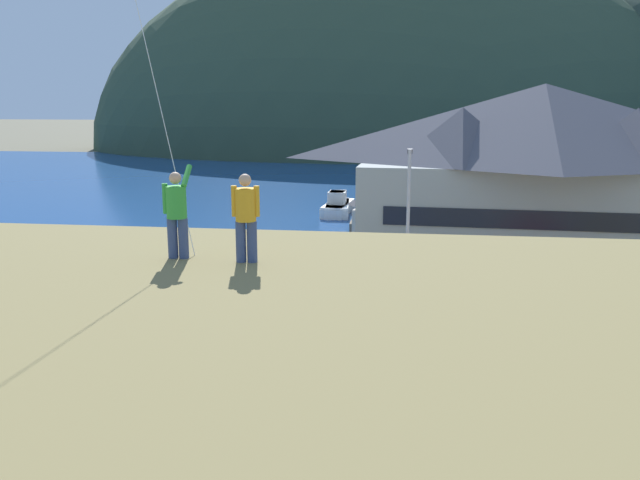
# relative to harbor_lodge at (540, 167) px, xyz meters

# --- Properties ---
(ground_plane) EXTENTS (600.00, 600.00, 0.00)m
(ground_plane) POSITION_rel_harbor_lodge_xyz_m (-11.29, -23.15, -5.94)
(ground_plane) COLOR #66604C
(parking_lot_pad) EXTENTS (40.00, 20.00, 0.10)m
(parking_lot_pad) POSITION_rel_harbor_lodge_xyz_m (-11.29, -18.15, -5.89)
(parking_lot_pad) COLOR gray
(parking_lot_pad) RESTS_ON ground
(bay_water) EXTENTS (360.00, 84.00, 0.03)m
(bay_water) POSITION_rel_harbor_lodge_xyz_m (-11.29, 36.85, -5.93)
(bay_water) COLOR navy
(bay_water) RESTS_ON ground
(far_hill_west_ridge) EXTENTS (122.35, 65.90, 81.53)m
(far_hill_west_ridge) POSITION_rel_harbor_lodge_xyz_m (-13.30, 93.38, -5.94)
(far_hill_west_ridge) COLOR #334733
(far_hill_west_ridge) RESTS_ON ground
(far_hill_east_peak) EXTENTS (112.98, 61.89, 75.22)m
(far_hill_east_peak) POSITION_rel_harbor_lodge_xyz_m (-9.35, 97.60, -5.94)
(far_hill_east_peak) COLOR #334733
(far_hill_east_peak) RESTS_ON ground
(harbor_lodge) EXTENTS (24.30, 13.23, 11.12)m
(harbor_lodge) POSITION_rel_harbor_lodge_xyz_m (0.00, 0.00, 0.00)
(harbor_lodge) COLOR #999E99
(harbor_lodge) RESTS_ON ground
(storage_shed_near_lot) EXTENTS (6.07, 5.89, 5.26)m
(storage_shed_near_lot) POSITION_rel_harbor_lodge_xyz_m (-21.90, -19.72, -3.21)
(storage_shed_near_lot) COLOR #474C56
(storage_shed_near_lot) RESTS_ON ground
(storage_shed_waterside) EXTENTS (5.37, 6.10, 4.66)m
(storage_shed_waterside) POSITION_rel_harbor_lodge_xyz_m (-9.50, 1.51, -3.52)
(storage_shed_waterside) COLOR beige
(storage_shed_waterside) RESTS_ON ground
(wharf_dock) EXTENTS (3.20, 12.98, 0.70)m
(wharf_dock) POSITION_rel_harbor_lodge_xyz_m (-11.14, 13.07, -5.59)
(wharf_dock) COLOR #70604C
(wharf_dock) RESTS_ON ground
(moored_boat_wharfside) EXTENTS (2.42, 6.46, 2.16)m
(moored_boat_wharfside) POSITION_rel_harbor_lodge_xyz_m (-14.47, 14.60, -5.22)
(moored_boat_wharfside) COLOR silver
(moored_boat_wharfside) RESTS_ON ground
(moored_boat_outer_mooring) EXTENTS (2.29, 6.42, 2.16)m
(moored_boat_outer_mooring) POSITION_rel_harbor_lodge_xyz_m (-7.79, 13.44, -5.22)
(moored_boat_outer_mooring) COLOR #A8A399
(moored_boat_outer_mooring) RESTS_ON ground
(moored_boat_inner_slip) EXTENTS (2.61, 6.32, 2.16)m
(moored_boat_inner_slip) POSITION_rel_harbor_lodge_xyz_m (-14.45, 14.53, -5.22)
(moored_boat_inner_slip) COLOR silver
(moored_boat_inner_slip) RESTS_ON ground
(parked_car_mid_row_near) EXTENTS (4.22, 2.10, 1.82)m
(parked_car_mid_row_near) POSITION_rel_harbor_lodge_xyz_m (-16.41, -22.93, -4.88)
(parked_car_mid_row_near) COLOR #236633
(parked_car_mid_row_near) RESTS_ON parking_lot_pad
(parked_car_front_row_end) EXTENTS (4.28, 2.21, 1.82)m
(parked_car_front_row_end) POSITION_rel_harbor_lodge_xyz_m (-11.86, -16.75, -4.88)
(parked_car_front_row_end) COLOR navy
(parked_car_front_row_end) RESTS_ON parking_lot_pad
(parked_car_corner_spot) EXTENTS (4.24, 2.14, 1.82)m
(parked_car_corner_spot) POSITION_rel_harbor_lodge_xyz_m (-5.79, -17.82, -4.88)
(parked_car_corner_spot) COLOR slate
(parked_car_corner_spot) RESTS_ON parking_lot_pad
(parked_car_front_row_silver) EXTENTS (4.22, 2.09, 1.82)m
(parked_car_front_row_silver) POSITION_rel_harbor_lodge_xyz_m (-10.52, -22.37, -4.88)
(parked_car_front_row_silver) COLOR navy
(parked_car_front_row_silver) RESTS_ON parking_lot_pad
(parked_car_back_row_right) EXTENTS (4.28, 2.21, 1.82)m
(parked_car_back_row_right) POSITION_rel_harbor_lodge_xyz_m (-0.31, -15.92, -4.88)
(parked_car_back_row_right) COLOR red
(parked_car_back_row_right) RESTS_ON parking_lot_pad
(parked_car_back_row_left) EXTENTS (4.31, 2.27, 1.82)m
(parked_car_back_row_left) POSITION_rel_harbor_lodge_xyz_m (-2.69, -23.54, -4.88)
(parked_car_back_row_left) COLOR #9EA3A8
(parked_car_back_row_left) RESTS_ON parking_lot_pad
(parking_light_pole) EXTENTS (0.24, 0.78, 7.81)m
(parking_light_pole) POSITION_rel_harbor_lodge_xyz_m (-8.36, -12.60, -1.39)
(parking_light_pole) COLOR #ADADB2
(parking_light_pole) RESTS_ON parking_lot_pad
(person_kite_flyer) EXTENTS (0.52, 0.67, 1.86)m
(person_kite_flyer) POSITION_rel_harbor_lodge_xyz_m (-13.06, -30.71, 2.03)
(person_kite_flyer) COLOR #384770
(person_kite_flyer) RESTS_ON grassy_hill_foreground
(person_companion) EXTENTS (0.55, 0.40, 1.74)m
(person_companion) POSITION_rel_harbor_lodge_xyz_m (-11.61, -30.85, 2.01)
(person_companion) COLOR #384770
(person_companion) RESTS_ON grassy_hill_foreground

